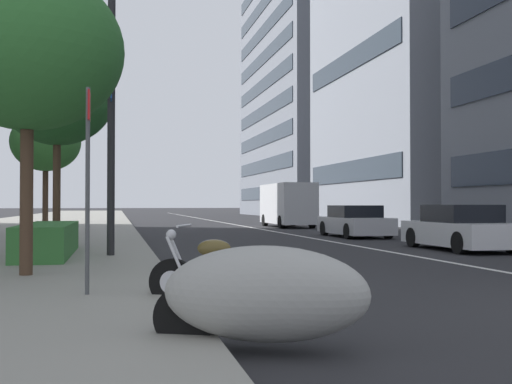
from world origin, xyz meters
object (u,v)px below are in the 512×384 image
motorcycle_nearest_camera (225,276)px  street_tree_near_plaza_corner (57,99)px  car_far_down_avenue (460,229)px  parking_sign_by_curb (88,171)px  motorcycle_far_end_row (263,294)px  street_tree_far_plaza (28,50)px  car_lead_in_lane (355,222)px  street_tree_by_lamp_post (46,142)px  delivery_van_ahead (287,204)px  street_lamp_with_banners (123,39)px

motorcycle_nearest_camera → street_tree_near_plaza_corner: bearing=-50.9°
car_far_down_avenue → parking_sign_by_curb: 13.09m
motorcycle_nearest_camera → car_far_down_avenue: bearing=-112.4°
motorcycle_far_end_row → street_tree_far_plaza: bearing=-40.4°
car_far_down_avenue → car_lead_in_lane: bearing=3.2°
car_far_down_avenue → street_tree_by_lamp_post: 15.90m
delivery_van_ahead → car_lead_in_lane: bearing=179.1°
motorcycle_far_end_row → delivery_van_ahead: delivery_van_ahead is taller
car_lead_in_lane → street_tree_by_lamp_post: bearing=82.8°
parking_sign_by_curb → street_tree_near_plaza_corner: 10.54m
motorcycle_far_end_row → parking_sign_by_curb: (3.10, 1.70, 1.28)m
motorcycle_nearest_camera → motorcycle_far_end_row: bearing=110.8°
delivery_van_ahead → street_tree_by_lamp_post: street_tree_by_lamp_post is taller
parking_sign_by_curb → street_lamp_with_banners: 7.40m
car_lead_in_lane → street_lamp_with_banners: (-9.00, 9.50, 4.72)m
car_far_down_avenue → street_lamp_with_banners: street_lamp_with_banners is taller
delivery_van_ahead → street_tree_near_plaza_corner: street_tree_near_plaza_corner is taller
street_tree_near_plaza_corner → delivery_van_ahead: bearing=-34.9°
car_far_down_avenue → street_tree_by_lamp_post: size_ratio=0.89×
car_far_down_avenue → street_tree_near_plaza_corner: bearing=80.2°
street_tree_near_plaza_corner → street_tree_by_lamp_post: (6.89, 1.04, -0.63)m
street_tree_far_plaza → street_tree_near_plaza_corner: street_tree_near_plaza_corner is taller
parking_sign_by_curb → car_lead_in_lane: bearing=-32.8°
street_tree_by_lamp_post → street_tree_far_plaza: bearing=-175.1°
car_lead_in_lane → delivery_van_ahead: 11.23m
parking_sign_by_curb → street_lamp_with_banners: size_ratio=0.32×
motorcycle_far_end_row → car_lead_in_lane: size_ratio=0.48×
street_lamp_with_banners → street_tree_by_lamp_post: size_ratio=1.85×
street_lamp_with_banners → motorcycle_nearest_camera: bearing=-169.6°
motorcycle_far_end_row → car_far_down_avenue: (11.06, -8.62, 0.09)m
motorcycle_far_end_row → delivery_van_ahead: (29.79, -8.53, 0.83)m
street_tree_far_plaza → street_tree_by_lamp_post: (14.42, 1.23, -0.23)m
delivery_van_ahead → parking_sign_by_curb: parking_sign_by_curb is taller
street_tree_by_lamp_post → car_lead_in_lane: bearing=-97.0°
motorcycle_far_end_row → parking_sign_by_curb: size_ratio=0.74×
motorcycle_far_end_row → street_tree_far_plaza: street_tree_far_plaza is taller
motorcycle_far_end_row → motorcycle_nearest_camera: (2.58, -0.09, -0.12)m
car_far_down_avenue → street_tree_by_lamp_post: bearing=55.2°
parking_sign_by_curb → street_tree_by_lamp_post: 17.29m
parking_sign_by_curb → street_lamp_with_banners: bearing=-4.4°
motorcycle_nearest_camera → street_tree_far_plaza: bearing=-24.0°
motorcycle_far_end_row → motorcycle_nearest_camera: 2.59m
car_lead_in_lane → street_lamp_with_banners: 13.91m
car_lead_in_lane → parking_sign_by_curb: (-15.49, 10.00, 1.21)m
car_lead_in_lane → street_tree_near_plaza_corner: (-5.37, 11.31, 3.81)m
car_lead_in_lane → street_tree_far_plaza: (-12.90, 11.13, 3.42)m
motorcycle_nearest_camera → parking_sign_by_curb: bearing=6.7°
motorcycle_nearest_camera → delivery_van_ahead: delivery_van_ahead is taller
car_far_down_avenue → parking_sign_by_curb: bearing=128.4°
car_far_down_avenue → delivery_van_ahead: size_ratio=0.73×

